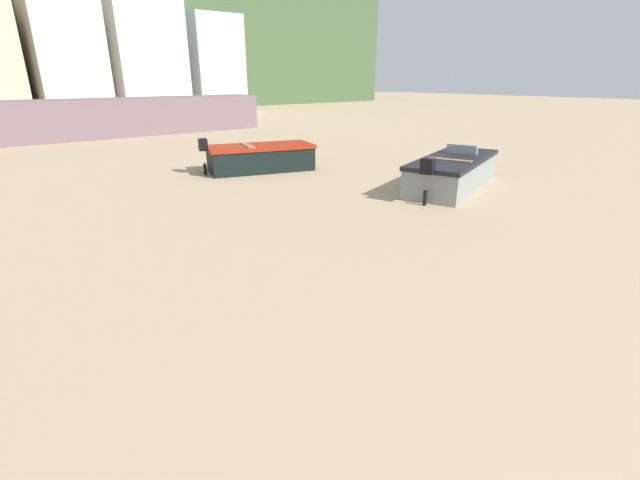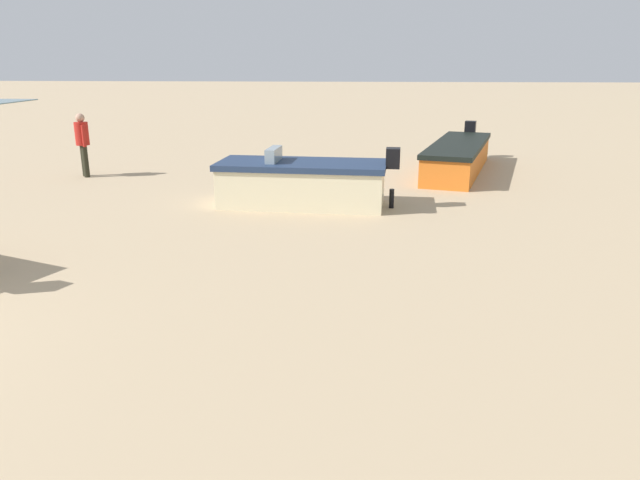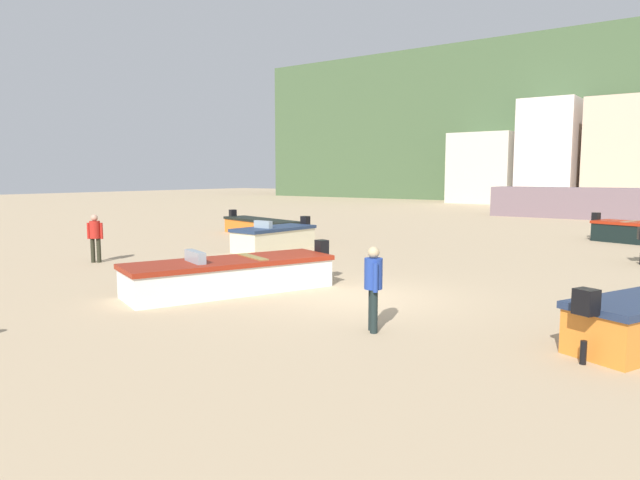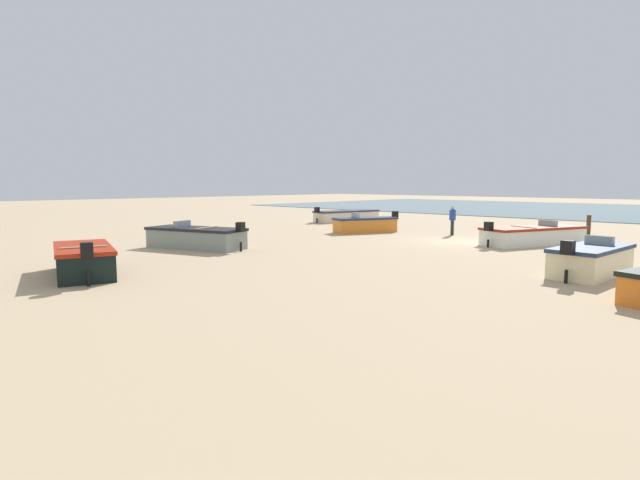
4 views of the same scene
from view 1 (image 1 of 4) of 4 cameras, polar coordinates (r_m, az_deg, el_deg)
name	(u,v)px [view 1 (image 1 of 4)]	position (r m, az deg, el deg)	size (l,w,h in m)	color
harbor_pier	(102,118)	(27.95, -26.50, 13.99)	(18.55, 2.40, 2.07)	#715C62
townhouse_centre	(65,54)	(45.12, -30.19, 20.18)	(5.17, 6.26, 10.03)	silver
townhouse_centre_right	(144,53)	(46.58, -21.87, 21.58)	(6.05, 5.73, 10.48)	silver
townhouse_far_right	(211,64)	(48.88, -13.97, 21.33)	(5.00, 5.32, 8.93)	#AAC1C2
boat_grey_2	(453,172)	(13.88, 16.86, 8.44)	(4.81, 2.92, 1.23)	gray
boat_black_3	(260,158)	(15.99, -7.77, 10.57)	(4.06, 2.61, 1.23)	black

